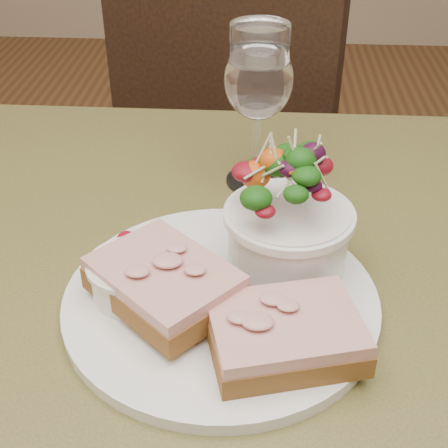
# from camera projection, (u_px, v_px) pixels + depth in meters

# --- Properties ---
(cafe_table) EXTENTS (0.80, 0.80, 0.75)m
(cafe_table) POSITION_uv_depth(u_px,v_px,m) (234.00, 363.00, 0.64)
(cafe_table) COLOR #453C1D
(cafe_table) RESTS_ON ground
(chair_far) EXTENTS (0.54, 0.54, 0.90)m
(chair_far) POSITION_uv_depth(u_px,v_px,m) (249.00, 233.00, 1.45)
(chair_far) COLOR black
(chair_far) RESTS_ON ground
(dinner_plate) EXTENTS (0.28, 0.28, 0.01)m
(dinner_plate) POSITION_uv_depth(u_px,v_px,m) (221.00, 300.00, 0.56)
(dinner_plate) COLOR white
(dinner_plate) RESTS_ON cafe_table
(sandwich_front) EXTENTS (0.14, 0.12, 0.03)m
(sandwich_front) POSITION_uv_depth(u_px,v_px,m) (285.00, 334.00, 0.50)
(sandwich_front) COLOR #4B3014
(sandwich_front) RESTS_ON dinner_plate
(sandwich_back) EXTENTS (0.15, 0.15, 0.03)m
(sandwich_back) POSITION_uv_depth(u_px,v_px,m) (164.00, 282.00, 0.54)
(sandwich_back) COLOR #4B3014
(sandwich_back) RESTS_ON dinner_plate
(ramekin) EXTENTS (0.07, 0.07, 0.04)m
(ramekin) POSITION_uv_depth(u_px,v_px,m) (133.00, 276.00, 0.55)
(ramekin) COLOR white
(ramekin) RESTS_ON dinner_plate
(salad_bowl) EXTENTS (0.11, 0.11, 0.13)m
(salad_bowl) POSITION_uv_depth(u_px,v_px,m) (289.00, 212.00, 0.56)
(salad_bowl) COLOR white
(salad_bowl) RESTS_ON dinner_plate
(garnish) EXTENTS (0.05, 0.04, 0.02)m
(garnish) POSITION_uv_depth(u_px,v_px,m) (138.00, 241.00, 0.62)
(garnish) COLOR black
(garnish) RESTS_ON dinner_plate
(wine_glass) EXTENTS (0.08, 0.08, 0.18)m
(wine_glass) POSITION_uv_depth(u_px,v_px,m) (259.00, 84.00, 0.68)
(wine_glass) COLOR white
(wine_glass) RESTS_ON cafe_table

